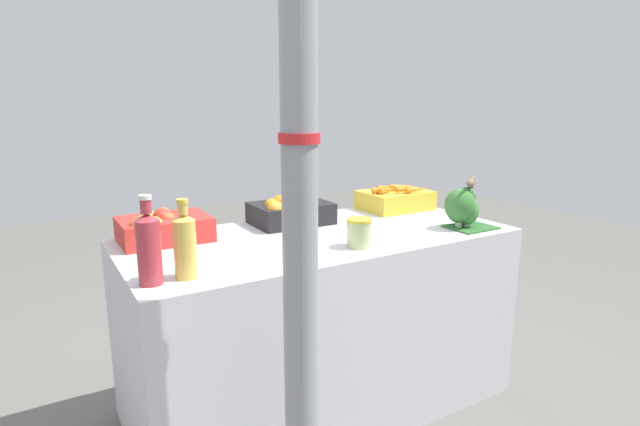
{
  "coord_description": "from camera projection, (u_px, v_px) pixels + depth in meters",
  "views": [
    {
      "loc": [
        -1.14,
        -1.9,
        1.45
      ],
      "look_at": [
        0.0,
        0.0,
        0.96
      ],
      "focal_mm": 28.0,
      "sensor_mm": 36.0,
      "label": 1
    }
  ],
  "objects": [
    {
      "name": "support_pole",
      "position": [
        300.0,
        173.0,
        1.43
      ],
      "size": [
        0.12,
        0.12,
        2.5
      ],
      "color": "gray",
      "rests_on": "ground_plane"
    },
    {
      "name": "sparrow_bird",
      "position": [
        471.0,
        182.0,
        2.37
      ],
      "size": [
        0.12,
        0.08,
        0.05
      ],
      "rotation": [
        0.0,
        0.0,
        0.53
      ],
      "color": "#4C3D2D",
      "rests_on": "broccoli_pile"
    },
    {
      "name": "apple_crate",
      "position": [
        162.0,
        227.0,
        2.17
      ],
      "size": [
        0.38,
        0.28,
        0.14
      ],
      "color": "red",
      "rests_on": "market_table"
    },
    {
      "name": "ground_plane",
      "position": [
        320.0,
        400.0,
        2.48
      ],
      "size": [
        10.0,
        10.0,
        0.0
      ],
      "primitive_type": "plane",
      "color": "#605E59"
    },
    {
      "name": "pickle_jar",
      "position": [
        359.0,
        233.0,
        2.08
      ],
      "size": [
        0.11,
        0.11,
        0.12
      ],
      "color": "#B2C684",
      "rests_on": "market_table"
    },
    {
      "name": "broccoli_pile",
      "position": [
        463.0,
        208.0,
        2.39
      ],
      "size": [
        0.24,
        0.19,
        0.19
      ],
      "color": "#2D602D",
      "rests_on": "market_table"
    },
    {
      "name": "juice_bottle_golden",
      "position": [
        185.0,
        245.0,
        1.7
      ],
      "size": [
        0.08,
        0.08,
        0.28
      ],
      "color": "gold",
      "rests_on": "market_table"
    },
    {
      "name": "juice_bottle_ruby",
      "position": [
        149.0,
        247.0,
        1.64
      ],
      "size": [
        0.08,
        0.08,
        0.3
      ],
      "color": "#B2333D",
      "rests_on": "market_table"
    },
    {
      "name": "orange_crate",
      "position": [
        288.0,
        211.0,
        2.48
      ],
      "size": [
        0.38,
        0.28,
        0.15
      ],
      "color": "black",
      "rests_on": "market_table"
    },
    {
      "name": "carrot_crate",
      "position": [
        395.0,
        199.0,
        2.82
      ],
      "size": [
        0.38,
        0.28,
        0.14
      ],
      "color": "gold",
      "rests_on": "market_table"
    },
    {
      "name": "market_table",
      "position": [
        320.0,
        320.0,
        2.39
      ],
      "size": [
        1.77,
        0.83,
        0.86
      ],
      "primitive_type": "cube",
      "color": "silver",
      "rests_on": "ground_plane"
    }
  ]
}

